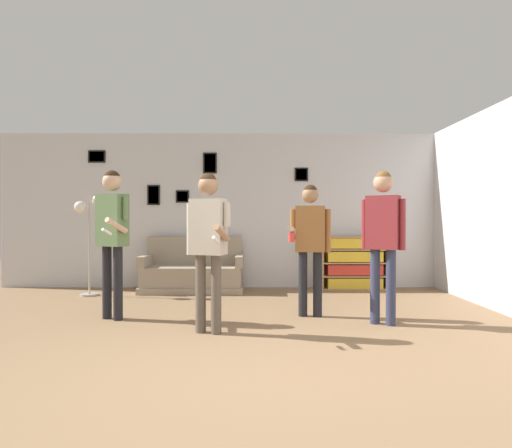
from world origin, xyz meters
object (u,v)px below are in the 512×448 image
person_player_foreground_left (114,227)px  bookshelf (356,263)px  couch (195,273)px  person_player_foreground_center (210,235)px  person_watcher_holding_cup (312,236)px  floor_lamp (92,221)px  person_spectator_near_bookshelf (385,230)px

person_player_foreground_left → bookshelf: bearing=34.5°
couch → person_player_foreground_left: bearing=-107.4°
person_player_foreground_center → person_watcher_holding_cup: bearing=35.1°
bookshelf → person_player_foreground_center: 3.76m
couch → person_player_foreground_center: (0.55, -2.80, 0.74)m
person_player_foreground_left → person_player_foreground_center: size_ratio=1.06×
floor_lamp → person_player_foreground_center: size_ratio=0.94×
person_player_foreground_center → floor_lamp: bearing=132.0°
floor_lamp → person_watcher_holding_cup: size_ratio=0.97×
floor_lamp → person_player_foreground_left: bearing=-62.1°
person_spectator_near_bookshelf → person_player_foreground_left: bearing=175.1°
person_watcher_holding_cup → person_spectator_near_bookshelf: (0.78, -0.43, 0.09)m
person_spectator_near_bookshelf → couch: bearing=136.1°
bookshelf → person_player_foreground_left: 4.18m
couch → person_player_foreground_center: size_ratio=1.00×
person_spectator_near_bookshelf → person_player_foreground_center: bearing=-168.6°
person_player_foreground_center → person_watcher_holding_cup: (1.17, 0.83, -0.04)m
bookshelf → floor_lamp: bearing=-171.3°
couch → person_player_foreground_center: person_player_foreground_center is taller
person_player_foreground_left → person_watcher_holding_cup: size_ratio=1.10×
bookshelf → person_watcher_holding_cup: size_ratio=0.69×
floor_lamp → person_player_foreground_center: person_player_foreground_center is taller
bookshelf → person_spectator_near_bookshelf: bearing=-95.1°
couch → person_watcher_holding_cup: (1.72, -1.98, 0.70)m
bookshelf → person_spectator_near_bookshelf: 2.69m
couch → person_watcher_holding_cup: person_watcher_holding_cup is taller
person_player_foreground_left → person_watcher_holding_cup: person_player_foreground_left is taller
couch → person_player_foreground_center: 2.95m
person_player_foreground_center → couch: bearing=101.1°
person_player_foreground_center → person_watcher_holding_cup: person_player_foreground_center is taller
person_player_foreground_left → person_spectator_near_bookshelf: 3.18m
person_player_foreground_left → couch: bearing=72.6°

